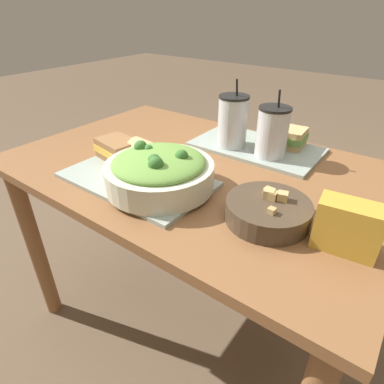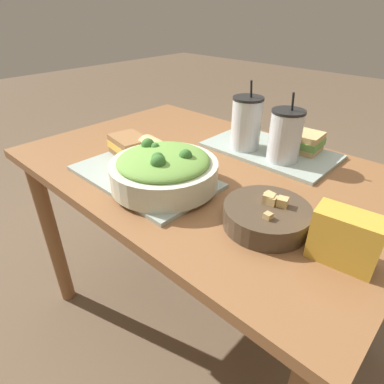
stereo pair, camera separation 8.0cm
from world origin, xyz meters
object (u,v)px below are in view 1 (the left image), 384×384
soup_bowl (268,210)px  chip_bag (348,227)px  sandwich_far (284,136)px  drink_cup_red (272,134)px  drink_cup_dark (233,123)px  salad_bowl (159,170)px  baguette_near (146,153)px  sandwich_near (118,149)px  napkin_folded (178,155)px

soup_bowl → chip_bag: bearing=0.3°
sandwich_far → drink_cup_red: 0.12m
soup_bowl → drink_cup_dark: drink_cup_dark is taller
soup_bowl → chip_bag: size_ratio=1.50×
salad_bowl → baguette_near: size_ratio=2.51×
salad_bowl → sandwich_far: 0.51m
baguette_near → chip_bag: 0.61m
baguette_near → drink_cup_dark: bearing=-17.3°
salad_bowl → soup_bowl: salad_bowl is taller
salad_bowl → baguette_near: bearing=147.4°
sandwich_near → napkin_folded: size_ratio=0.90×
sandwich_near → chip_bag: chip_bag is taller
soup_bowl → napkin_folded: soup_bowl is taller
baguette_near → sandwich_far: bearing=-27.2°
sandwich_near → sandwich_far: same height
baguette_near → drink_cup_dark: 0.33m
drink_cup_dark → salad_bowl: bearing=-91.4°
baguette_near → sandwich_near: bearing=109.5°
baguette_near → napkin_folded: (0.02, 0.13, -0.05)m
baguette_near → sandwich_far: 0.50m
sandwich_near → drink_cup_dark: size_ratio=0.66×
sandwich_near → baguette_near: 0.11m
baguette_near → drink_cup_dark: (0.13, 0.29, 0.04)m
drink_cup_red → sandwich_far: bearing=90.0°
salad_bowl → drink_cup_red: bearing=67.2°
soup_bowl → sandwich_far: sandwich_far is taller
soup_bowl → sandwich_far: 0.47m
sandwich_near → drink_cup_red: size_ratio=0.69×
drink_cup_dark → soup_bowl: bearing=-48.1°
sandwich_far → drink_cup_dark: 0.19m
drink_cup_red → napkin_folded: 0.32m
salad_bowl → baguette_near: 0.15m
baguette_near → drink_cup_red: (0.28, 0.29, 0.04)m
sandwich_near → napkin_folded: (0.13, 0.15, -0.04)m
soup_bowl → drink_cup_red: 0.37m
sandwich_far → sandwich_near: bearing=-135.6°
sandwich_far → drink_cup_red: bearing=-93.6°
drink_cup_red → napkin_folded: size_ratio=1.29×
baguette_near → drink_cup_red: 0.41m
sandwich_far → baguette_near: bearing=-128.3°
drink_cup_red → salad_bowl: bearing=-112.8°
baguette_near → napkin_folded: 0.14m
sandwich_near → drink_cup_dark: 0.40m
sandwich_far → salad_bowl: bearing=-111.3°
baguette_near → drink_cup_red: bearing=-36.6°
sandwich_near → drink_cup_red: 0.50m
salad_bowl → chip_bag: bearing=5.4°
drink_cup_dark → chip_bag: bearing=-35.0°
salad_bowl → sandwich_near: salad_bowl is taller
sandwich_near → baguette_near: bearing=21.6°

